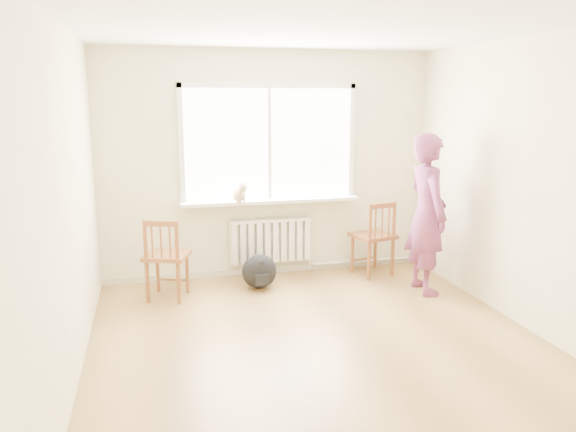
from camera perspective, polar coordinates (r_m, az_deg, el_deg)
floor at (r=5.02m, az=3.60°, el=-13.30°), size 4.50×4.50×0.00m
ceiling at (r=4.58m, az=4.06°, el=18.94°), size 4.50×4.50×0.00m
back_wall at (r=6.77m, az=-1.97°, el=5.21°), size 4.00×0.01×2.70m
window at (r=6.72m, az=-1.94°, el=7.84°), size 2.12×0.05×1.42m
windowsill at (r=6.73m, az=-1.75°, el=1.55°), size 2.15×0.22×0.04m
radiator at (r=6.85m, az=-1.75°, el=-2.46°), size 1.00×0.12×0.55m
heating_pipe at (r=7.33m, az=7.84°, el=-4.53°), size 1.40×0.04×0.04m
baseboard at (r=7.03m, az=-1.87°, el=-5.47°), size 4.00×0.03×0.08m
chair_left at (r=6.15m, az=-12.34°, el=-4.28°), size 0.56×0.55×0.90m
chair_right at (r=6.89m, az=8.86°, el=-2.26°), size 0.55×0.53×0.93m
person at (r=6.36m, az=13.93°, el=0.19°), size 0.43×0.65×1.77m
cat at (r=6.55m, az=-4.97°, el=2.34°), size 0.22×0.38×0.26m
backpack at (r=6.44m, az=-2.93°, el=-5.63°), size 0.47×0.41×0.40m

